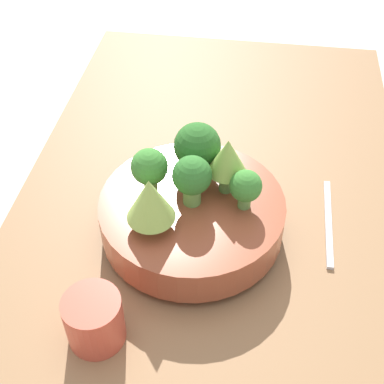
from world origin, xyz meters
TOP-DOWN VIEW (x-y plane):
  - ground_plane at (0.00, 0.00)m, footprint 6.00×6.00m
  - table at (0.00, 0.00)m, footprint 1.19×0.64m
  - bowl at (-0.02, 0.02)m, footprint 0.28×0.28m
  - broccoli_floret_back at (-0.01, 0.08)m, footprint 0.05×0.05m
  - broccoli_floret_center at (-0.02, 0.02)m, footprint 0.06×0.06m
  - broccoli_floret_right at (0.04, 0.02)m, footprint 0.07×0.07m
  - romanesco_piece_far at (-0.08, 0.07)m, footprint 0.07×0.07m
  - broccoli_floret_front at (-0.02, -0.06)m, footprint 0.05×0.05m
  - romanesco_piece_near at (0.01, -0.03)m, footprint 0.06×0.06m
  - cup at (-0.22, 0.12)m, footprint 0.08×0.08m
  - fork at (0.03, -0.19)m, footprint 0.19×0.01m

SIDE VIEW (x-z plane):
  - ground_plane at x=0.00m, z-range 0.00..0.00m
  - table at x=0.00m, z-range 0.00..0.04m
  - fork at x=0.03m, z-range 0.04..0.04m
  - cup at x=-0.22m, z-range 0.04..0.12m
  - bowl at x=-0.02m, z-range 0.04..0.12m
  - broccoli_floret_front at x=-0.02m, z-range 0.12..0.18m
  - broccoli_floret_back at x=-0.01m, z-range 0.12..0.19m
  - broccoli_floret_center at x=-0.02m, z-range 0.12..0.20m
  - broccoli_floret_right at x=0.04m, z-range 0.12..0.20m
  - romanesco_piece_far at x=-0.08m, z-range 0.12..0.21m
  - romanesco_piece_near at x=0.01m, z-range 0.12..0.22m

